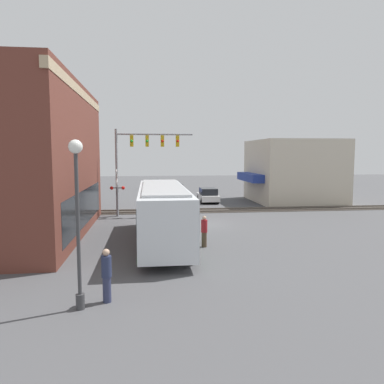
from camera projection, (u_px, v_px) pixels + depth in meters
The scene contains 12 objects.
ground_plane at pixel (199, 224), 26.84m from camera, with size 120.00×120.00×0.00m, color #4C4C4F.
shop_building at pixel (293, 171), 39.24m from camera, with size 9.21×9.34×6.43m.
city_bus at pixel (163, 211), 20.87m from camera, with size 11.64×2.59×3.24m.
traffic_signal_gantry at pixel (141, 151), 29.96m from camera, with size 0.42×6.21×6.98m.
crossing_signal at pixel (117, 188), 29.76m from camera, with size 1.41×1.18×3.81m.
streetlamp at pixel (77, 210), 11.74m from camera, with size 0.44×0.44×5.43m.
rail_track_near at pixel (190, 211), 32.76m from camera, with size 2.60×60.00×0.15m.
parked_car_white at pixel (208, 196), 38.85m from camera, with size 4.35×1.82×1.49m.
parked_car_blue at pixel (176, 190), 46.03m from camera, with size 4.67×1.82×1.36m.
parked_car_black at pixel (153, 185), 53.38m from camera, with size 4.82×1.82×1.39m.
pedestrian_by_lamp at pixel (107, 275), 12.54m from camera, with size 0.34×0.34×1.83m.
pedestrian_near_bus at pixel (204, 231), 20.06m from camera, with size 0.34×0.34×1.69m.
Camera 1 is at (-26.23, 3.61, 4.98)m, focal length 35.00 mm.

